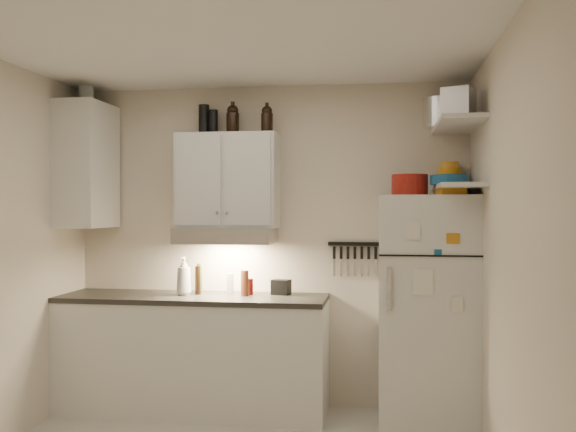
# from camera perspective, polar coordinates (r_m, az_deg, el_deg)

# --- Properties ---
(ceiling) EXTENTS (3.20, 3.00, 0.02)m
(ceiling) POSITION_cam_1_polar(r_m,az_deg,el_deg) (3.91, -5.80, 15.56)
(ceiling) COLOR white
(ceiling) RESTS_ON ground
(back_wall) EXTENTS (3.20, 0.02, 2.60)m
(back_wall) POSITION_cam_1_polar(r_m,az_deg,el_deg) (5.27, -1.71, -2.63)
(back_wall) COLOR beige
(back_wall) RESTS_ON ground
(right_wall) EXTENTS (0.02, 3.00, 2.60)m
(right_wall) POSITION_cam_1_polar(r_m,az_deg,el_deg) (3.74, 18.97, -4.04)
(right_wall) COLOR beige
(right_wall) RESTS_ON ground
(base_cabinet) EXTENTS (2.10, 0.60, 0.88)m
(base_cabinet) POSITION_cam_1_polar(r_m,az_deg,el_deg) (5.22, -8.42, -12.23)
(base_cabinet) COLOR silver
(base_cabinet) RESTS_ON floor
(countertop) EXTENTS (2.10, 0.62, 0.04)m
(countertop) POSITION_cam_1_polar(r_m,az_deg,el_deg) (5.13, -8.43, -7.22)
(countertop) COLOR #2A2824
(countertop) RESTS_ON base_cabinet
(upper_cabinet) EXTENTS (0.80, 0.33, 0.75)m
(upper_cabinet) POSITION_cam_1_polar(r_m,az_deg,el_deg) (5.15, -5.35, 3.13)
(upper_cabinet) COLOR silver
(upper_cabinet) RESTS_ON back_wall
(side_cabinet) EXTENTS (0.33, 0.55, 1.00)m
(side_cabinet) POSITION_cam_1_polar(r_m,az_deg,el_deg) (5.42, -17.46, 4.30)
(side_cabinet) COLOR silver
(side_cabinet) RESTS_ON left_wall
(range_hood) EXTENTS (0.76, 0.46, 0.12)m
(range_hood) POSITION_cam_1_polar(r_m,az_deg,el_deg) (5.09, -5.52, -1.74)
(range_hood) COLOR silver
(range_hood) RESTS_ON back_wall
(fridge) EXTENTS (0.70, 0.68, 1.70)m
(fridge) POSITION_cam_1_polar(r_m,az_deg,el_deg) (4.89, 12.25, -8.21)
(fridge) COLOR silver
(fridge) RESTS_ON floor
(shelf_hi) EXTENTS (0.30, 0.95, 0.03)m
(shelf_hi) POSITION_cam_1_polar(r_m,az_deg,el_deg) (4.75, 14.83, 7.85)
(shelf_hi) COLOR silver
(shelf_hi) RESTS_ON right_wall
(shelf_lo) EXTENTS (0.30, 0.95, 0.03)m
(shelf_lo) POSITION_cam_1_polar(r_m,az_deg,el_deg) (4.72, 14.81, 2.54)
(shelf_lo) COLOR silver
(shelf_lo) RESTS_ON right_wall
(knife_strip) EXTENTS (0.42, 0.02, 0.03)m
(knife_strip) POSITION_cam_1_polar(r_m,az_deg,el_deg) (5.16, 5.92, -2.48)
(knife_strip) COLOR black
(knife_strip) RESTS_ON back_wall
(dutch_oven) EXTENTS (0.29, 0.29, 0.15)m
(dutch_oven) POSITION_cam_1_polar(r_m,az_deg,el_deg) (4.80, 10.76, 2.72)
(dutch_oven) COLOR maroon
(dutch_oven) RESTS_ON fridge
(book_stack) EXTENTS (0.20, 0.24, 0.07)m
(book_stack) POSITION_cam_1_polar(r_m,az_deg,el_deg) (4.65, 14.25, 2.27)
(book_stack) COLOR #B97517
(book_stack) RESTS_ON fridge
(spice_jar) EXTENTS (0.06, 0.06, 0.09)m
(spice_jar) POSITION_cam_1_polar(r_m,az_deg,el_deg) (4.86, 13.15, 2.33)
(spice_jar) COLOR silver
(spice_jar) RESTS_ON fridge
(stock_pot) EXTENTS (0.40, 0.40, 0.22)m
(stock_pot) POSITION_cam_1_polar(r_m,az_deg,el_deg) (5.04, 13.65, 8.88)
(stock_pot) COLOR silver
(stock_pot) RESTS_ON shelf_hi
(tin_a) EXTENTS (0.21, 0.19, 0.21)m
(tin_a) POSITION_cam_1_polar(r_m,az_deg,el_deg) (4.74, 15.53, 9.31)
(tin_a) COLOR #AAAAAD
(tin_a) RESTS_ON shelf_hi
(tin_b) EXTENTS (0.25, 0.25, 0.19)m
(tin_b) POSITION_cam_1_polar(r_m,az_deg,el_deg) (4.48, 14.91, 9.71)
(tin_b) COLOR #AAAAAD
(tin_b) RESTS_ON shelf_hi
(bowl_teal) EXTENTS (0.22, 0.22, 0.09)m
(bowl_teal) POSITION_cam_1_polar(r_m,az_deg,el_deg) (5.05, 14.32, 3.10)
(bowl_teal) COLOR #16527E
(bowl_teal) RESTS_ON shelf_lo
(bowl_orange) EXTENTS (0.18, 0.18, 0.05)m
(bowl_orange) POSITION_cam_1_polar(r_m,az_deg,el_deg) (5.10, 14.18, 3.87)
(bowl_orange) COLOR orange
(bowl_orange) RESTS_ON bowl_teal
(bowl_yellow) EXTENTS (0.14, 0.14, 0.04)m
(bowl_yellow) POSITION_cam_1_polar(r_m,az_deg,el_deg) (5.10, 14.18, 4.42)
(bowl_yellow) COLOR gold
(bowl_yellow) RESTS_ON bowl_orange
(plates) EXTENTS (0.33, 0.33, 0.07)m
(plates) POSITION_cam_1_polar(r_m,az_deg,el_deg) (4.73, 14.13, 3.13)
(plates) COLOR #16527E
(plates) RESTS_ON shelf_lo
(growler_a) EXTENTS (0.12, 0.12, 0.24)m
(growler_a) POSITION_cam_1_polar(r_m,az_deg,el_deg) (5.22, -4.94, 8.57)
(growler_a) COLOR black
(growler_a) RESTS_ON upper_cabinet
(growler_b) EXTENTS (0.12, 0.12, 0.22)m
(growler_b) POSITION_cam_1_polar(r_m,az_deg,el_deg) (5.13, -1.89, 8.60)
(growler_b) COLOR black
(growler_b) RESTS_ON upper_cabinet
(thermos_a) EXTENTS (0.08, 0.08, 0.20)m
(thermos_a) POSITION_cam_1_polar(r_m,az_deg,el_deg) (5.28, -6.64, 8.26)
(thermos_a) COLOR black
(thermos_a) RESTS_ON upper_cabinet
(thermos_b) EXTENTS (0.11, 0.11, 0.25)m
(thermos_b) POSITION_cam_1_polar(r_m,az_deg,el_deg) (5.33, -7.48, 8.44)
(thermos_b) COLOR black
(thermos_b) RESTS_ON upper_cabinet
(side_jar) EXTENTS (0.14, 0.14, 0.16)m
(side_jar) POSITION_cam_1_polar(r_m,az_deg,el_deg) (5.56, -17.52, 10.25)
(side_jar) COLOR silver
(side_jar) RESTS_ON side_cabinet
(soap_bottle) EXTENTS (0.14, 0.14, 0.34)m
(soap_bottle) POSITION_cam_1_polar(r_m,az_deg,el_deg) (5.14, -9.24, -5.08)
(soap_bottle) COLOR silver
(soap_bottle) RESTS_ON countertop
(pepper_mill) EXTENTS (0.07, 0.07, 0.20)m
(pepper_mill) POSITION_cam_1_polar(r_m,az_deg,el_deg) (5.05, -3.87, -5.97)
(pepper_mill) COLOR brown
(pepper_mill) RESTS_ON countertop
(oil_bottle) EXTENTS (0.05, 0.05, 0.24)m
(oil_bottle) POSITION_cam_1_polar(r_m,az_deg,el_deg) (5.25, -7.85, -5.50)
(oil_bottle) COLOR #3E6118
(oil_bottle) RESTS_ON countertop
(vinegar_bottle) EXTENTS (0.05, 0.05, 0.23)m
(vinegar_bottle) POSITION_cam_1_polar(r_m,az_deg,el_deg) (5.17, -8.01, -5.67)
(vinegar_bottle) COLOR black
(vinegar_bottle) RESTS_ON countertop
(clear_bottle) EXTENTS (0.07, 0.07, 0.17)m
(clear_bottle) POSITION_cam_1_polar(r_m,az_deg,el_deg) (5.17, -5.16, -6.01)
(clear_bottle) COLOR silver
(clear_bottle) RESTS_ON countertop
(red_jar) EXTENTS (0.08, 0.08, 0.13)m
(red_jar) POSITION_cam_1_polar(r_m,az_deg,el_deg) (5.13, -3.47, -6.26)
(red_jar) COLOR maroon
(red_jar) RESTS_ON countertop
(caddy) EXTENTS (0.16, 0.13, 0.12)m
(caddy) POSITION_cam_1_polar(r_m,az_deg,el_deg) (5.12, -0.62, -6.34)
(caddy) COLOR black
(caddy) RESTS_ON countertop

